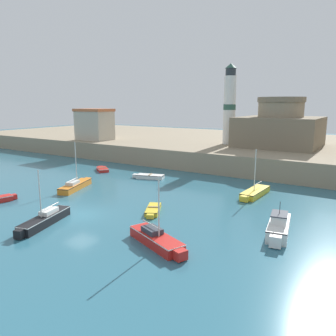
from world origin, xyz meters
TOP-DOWN VIEW (x-y plane):
  - ground_plane at (0.00, 0.00)m, footprint 200.00×200.00m
  - quay_seawall at (0.00, 41.46)m, footprint 120.00×40.00m
  - dinghy_red_0 at (-11.95, 15.27)m, footprint 3.32×2.84m
  - sailboat_orange_1 at (-7.25, 6.01)m, footprint 3.20×6.19m
  - dinghy_yellow_2 at (5.02, 4.04)m, footprint 2.43×3.63m
  - dinghy_white_3 at (-3.27, 14.96)m, footprint 4.30×2.38m
  - sailboat_black_5 at (-0.54, -3.26)m, footprint 2.72×6.05m
  - sailboat_yellow_6 at (11.03, 14.30)m, footprint 1.76×5.80m
  - sailboat_red_7 at (9.30, -1.58)m, footprint 5.62×3.24m
  - motorboat_white_8 at (15.90, 4.89)m, footprint 2.21×5.46m
  - fortress at (8.00, 35.33)m, footprint 12.32×12.32m
  - lighthouse at (0.00, 33.61)m, footprint 2.06×2.06m
  - harbor_shed_mid_row at (-24.00, 26.04)m, footprint 6.67×4.64m

SIDE VIEW (x-z plane):
  - ground_plane at x=0.00m, z-range 0.00..0.00m
  - dinghy_yellow_2 at x=5.02m, z-range -0.01..0.49m
  - dinghy_red_0 at x=-11.95m, z-range -0.01..0.52m
  - dinghy_white_3 at x=-3.27m, z-range -0.01..0.58m
  - sailboat_yellow_6 at x=11.03m, z-range -2.14..2.88m
  - sailboat_orange_1 at x=-7.25m, z-range -2.26..3.13m
  - sailboat_red_7 at x=9.30m, z-range -2.00..2.91m
  - sailboat_black_5 at x=-0.54m, z-range -1.83..2.77m
  - motorboat_white_8 at x=15.90m, z-range -0.66..1.92m
  - quay_seawall at x=0.00m, z-range 0.00..2.87m
  - fortress at x=8.00m, z-range 1.88..9.68m
  - harbor_shed_mid_row at x=-24.00m, z-range 2.90..8.75m
  - lighthouse at x=0.00m, z-range 2.68..15.97m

